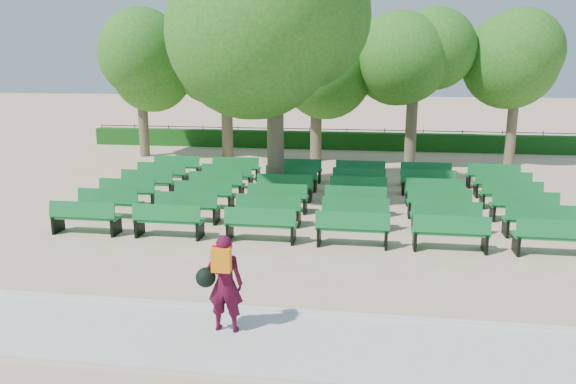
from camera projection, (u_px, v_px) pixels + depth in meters
name	position (u px, v px, depth m)	size (l,w,h in m)	color
ground	(289.00, 220.00, 16.60)	(120.00, 120.00, 0.00)	tan
paving	(225.00, 339.00, 9.46)	(30.00, 2.20, 0.06)	silver
curb	(241.00, 309.00, 10.57)	(30.00, 0.12, 0.10)	silver
hedge	(328.00, 140.00, 29.97)	(26.00, 0.70, 0.90)	#154B14
fence	(328.00, 148.00, 30.46)	(26.00, 0.10, 1.02)	black
tree_line	(321.00, 162.00, 26.22)	(21.80, 6.80, 7.04)	#2D6C1D
bench_array	(319.00, 204.00, 18.09)	(1.90, 0.71, 1.17)	#126C2D
tree_among	(275.00, 47.00, 18.24)	(5.38, 5.38, 7.50)	brown
person	(223.00, 282.00, 9.52)	(0.81, 0.49, 1.71)	#43091F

